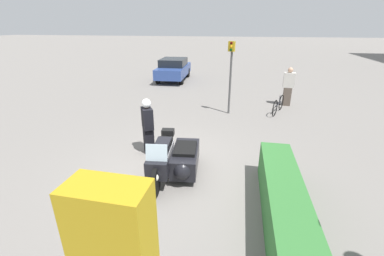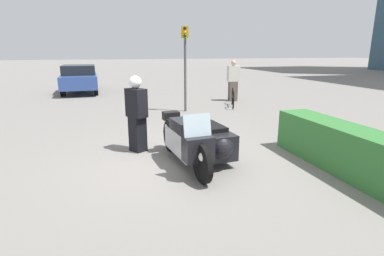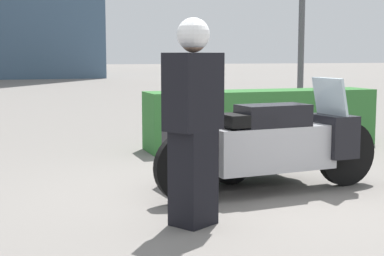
% 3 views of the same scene
% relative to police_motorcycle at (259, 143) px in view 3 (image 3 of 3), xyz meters
% --- Properties ---
extents(ground_plane, '(160.00, 160.00, 0.00)m').
position_rel_police_motorcycle_xyz_m(ground_plane, '(-0.51, -0.28, -0.47)').
color(ground_plane, slate).
extents(police_motorcycle, '(2.55, 1.22, 1.17)m').
position_rel_police_motorcycle_xyz_m(police_motorcycle, '(0.00, 0.00, 0.00)').
color(police_motorcycle, black).
rests_on(police_motorcycle, ground).
extents(officer_rider, '(0.54, 0.48, 1.71)m').
position_rel_police_motorcycle_xyz_m(officer_rider, '(-1.11, -1.11, 0.43)').
color(officer_rider, black).
rests_on(officer_rider, ground).
extents(hedge_bush_curbside, '(3.60, 0.72, 0.87)m').
position_rel_police_motorcycle_xyz_m(hedge_bush_curbside, '(1.23, 2.51, -0.04)').
color(hedge_bush_curbside, '#337033').
rests_on(hedge_bush_curbside, ground).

